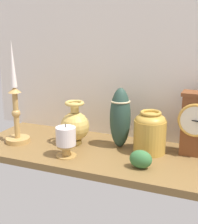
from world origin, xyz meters
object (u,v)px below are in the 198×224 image
Objects in this scene: candlestick_tall_left at (16,110)px; tall_ceramic_vase at (120,117)px; pillar_candle_front at (66,140)px; brass_vase_jar at (150,131)px; brass_vase_bulbous at (75,125)px; mantel_clock at (196,123)px.

candlestick_tall_left is 38.57cm from tall_ceramic_vase.
candlestick_tall_left reaches higher than pillar_candle_front.
pillar_candle_front is at bearing -150.40° from brass_vase_jar.
pillar_candle_front is 21.32cm from tall_ceramic_vase.
brass_vase_bulbous is at bearing 101.67° from pillar_candle_front.
tall_ceramic_vase reaches higher than pillar_candle_front.
tall_ceramic_vase is at bearing 13.45° from brass_vase_bulbous.
brass_vase_jar is 0.68× the size of tall_ceramic_vase.
brass_vase_jar is at bearing -165.26° from mantel_clock.
tall_ceramic_vase reaches higher than mantel_clock.
brass_vase_bulbous is 1.10× the size of brass_vase_jar.
mantel_clock is 1.33× the size of brass_vase_bulbous.
pillar_candle_front is (-25.03, -14.21, -1.80)cm from brass_vase_jar.
mantel_clock is 64.22cm from candlestick_tall_left.
brass_vase_jar is at bearing -6.13° from tall_ceramic_vase.
tall_ceramic_vase is (-11.25, 1.21, 3.37)cm from brass_vase_jar.
candlestick_tall_left is 1.75× the size of tall_ceramic_vase.
tall_ceramic_vase is at bearing -174.21° from mantel_clock.
candlestick_tall_left reaches higher than mantel_clock.
pillar_candle_front is (-39.54, -18.03, -5.35)cm from mantel_clock.
tall_ceramic_vase is (37.09, 10.48, -1.44)cm from candlestick_tall_left.
mantel_clock is at bearing 8.78° from brass_vase_bulbous.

